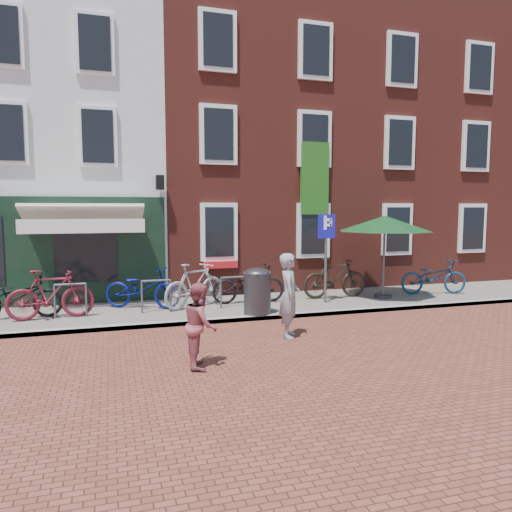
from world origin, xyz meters
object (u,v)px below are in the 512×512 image
object	(u,v)px
boy	(200,325)
bicycle_0	(17,297)
litter_bin	(257,289)
parasol	(385,221)
bicycle_5	(335,278)
parking_sign	(326,242)
bicycle_1	(51,294)
woman	(289,295)
bicycle_4	(248,284)
bicycle_6	(434,277)
bicycle_2	(142,288)
bicycle_3	(195,285)

from	to	relation	value
boy	bicycle_0	xyz separation A→B (m)	(-3.56, 4.32, -0.09)
litter_bin	parasol	xyz separation A→B (m)	(4.14, 1.00, 1.61)
litter_bin	bicycle_5	distance (m)	3.08
parking_sign	bicycle_1	bearing A→B (deg)	179.34
litter_bin	bicycle_5	world-z (taller)	litter_bin
bicycle_1	bicycle_5	world-z (taller)	same
bicycle_1	bicycle_5	bearing A→B (deg)	-92.24
parasol	bicycle_5	world-z (taller)	parasol
woman	bicycle_4	size ratio (longest dim) A/B	0.88
bicycle_1	bicycle_6	distance (m)	10.71
bicycle_4	parasol	bearing A→B (deg)	-93.24
bicycle_5	bicycle_6	xyz separation A→B (m)	(3.15, -0.28, -0.06)
parasol	bicycle_1	distance (m)	9.08
boy	bicycle_0	size ratio (longest dim) A/B	0.72
litter_bin	woman	bearing A→B (deg)	-86.41
litter_bin	bicycle_2	distance (m)	3.06
litter_bin	bicycle_3	bearing A→B (deg)	137.43
woman	bicycle_4	bearing A→B (deg)	21.02
bicycle_1	woman	bearing A→B (deg)	-125.17
bicycle_5	parasol	bearing A→B (deg)	-103.34
bicycle_2	bicycle_3	size ratio (longest dim) A/B	1.03
bicycle_2	bicycle_4	xyz separation A→B (m)	(2.82, -0.13, 0.00)
parking_sign	bicycle_0	bearing A→B (deg)	177.49
woman	bicycle_1	distance (m)	5.63
bicycle_4	bicycle_1	bearing A→B (deg)	97.92
parking_sign	boy	distance (m)	5.88
bicycle_2	bicycle_3	distance (m)	1.35
parasol	woman	bearing A→B (deg)	-144.42
bicycle_4	bicycle_6	xyz separation A→B (m)	(5.75, -0.30, 0.00)
parasol	bicycle_1	bearing A→B (deg)	-179.20
bicycle_2	bicycle_5	size ratio (longest dim) A/B	1.03
bicycle_2	bicycle_1	bearing A→B (deg)	131.27
parking_sign	bicycle_2	xyz separation A→B (m)	(-4.86, 0.71, -1.16)
bicycle_0	bicycle_2	bearing A→B (deg)	-84.42
woman	boy	xyz separation A→B (m)	(-2.11, -1.31, -0.16)
parasol	boy	bearing A→B (deg)	-145.66
bicycle_2	bicycle_3	bearing A→B (deg)	-77.10
boy	bicycle_2	xyz separation A→B (m)	(-0.66, 4.70, -0.09)
bicycle_4	woman	bearing A→B (deg)	-178.71
litter_bin	bicycle_1	bearing A→B (deg)	169.65
bicycle_4	bicycle_6	bearing A→B (deg)	-90.79
bicycle_0	litter_bin	bearing A→B (deg)	-103.28
bicycle_2	bicycle_4	world-z (taller)	same
boy	bicycle_4	world-z (taller)	boy
bicycle_0	bicycle_4	xyz separation A→B (m)	(5.72, 0.24, 0.00)
parking_sign	woman	bearing A→B (deg)	-127.99
parasol	parking_sign	bearing A→B (deg)	-173.94
boy	bicycle_5	bearing A→B (deg)	-38.28
litter_bin	bicycle_6	bearing A→B (deg)	10.33
bicycle_3	bicycle_5	bearing A→B (deg)	-118.11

